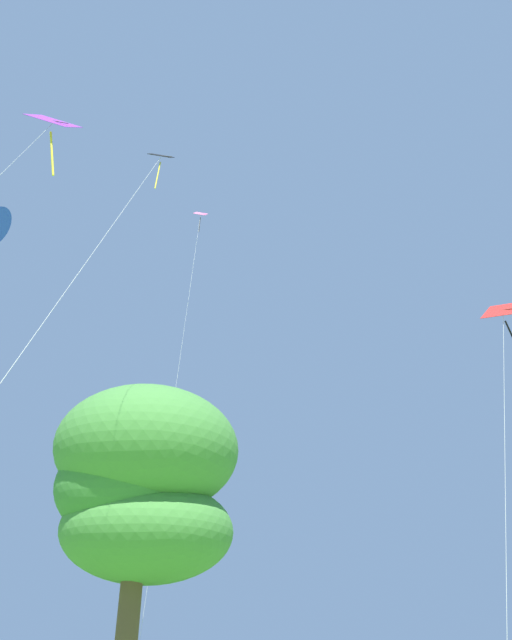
{
  "coord_description": "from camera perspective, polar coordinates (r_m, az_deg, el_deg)",
  "views": [
    {
      "loc": [
        0.19,
        -3.12,
        1.66
      ],
      "look_at": [
        -10.01,
        18.63,
        15.04
      ],
      "focal_mm": 33.32,
      "sensor_mm": 36.0,
      "label": 1
    }
  ],
  "objects": [
    {
      "name": "kite_black_large",
      "position": [
        22.3,
        -10.16,
        13.6
      ],
      "size": [
        3.12,
        10.14,
        18.74
      ],
      "color": "black",
      "rests_on": "ground_plane"
    },
    {
      "name": "kite_purple_streamer",
      "position": [
        30.15,
        -19.27,
        16.52
      ],
      "size": [
        2.83,
        10.87,
        24.41
      ],
      "color": "purple",
      "rests_on": "ground_plane"
    },
    {
      "name": "tree_right_cluster",
      "position": [
        24.12,
        -10.8,
        -15.31
      ],
      "size": [
        7.19,
        7.79,
        10.85
      ],
      "color": "brown",
      "rests_on": "ground_plane"
    },
    {
      "name": "kite_pink_low",
      "position": [
        42.08,
        -5.79,
        6.96
      ],
      "size": [
        1.0,
        4.63,
        30.12
      ],
      "color": "pink",
      "rests_on": "ground_plane"
    },
    {
      "name": "kite_red_high",
      "position": [
        24.97,
        22.85,
        -0.39
      ],
      "size": [
        2.88,
        5.54,
        13.98
      ],
      "color": "red",
      "rests_on": "ground_plane"
    }
  ]
}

